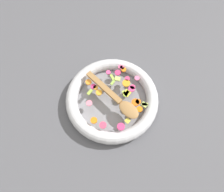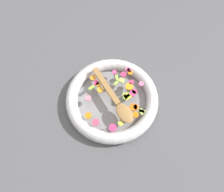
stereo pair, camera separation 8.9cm
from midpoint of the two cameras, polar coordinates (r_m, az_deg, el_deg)
ground_plane at (r=0.93m, az=2.71°, el=-1.60°), size 4.00×4.00×0.00m
skillet at (r=0.91m, az=2.77°, el=-1.04°), size 0.39×0.39×0.05m
chopped_vegetables at (r=0.89m, az=4.40°, el=0.32°), size 0.28×0.30×0.01m
wooden_spoon at (r=0.86m, az=3.93°, el=-1.44°), size 0.28×0.12×0.01m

